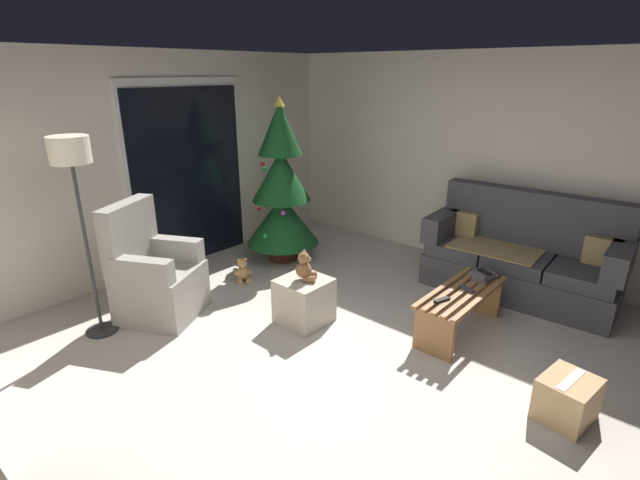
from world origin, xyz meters
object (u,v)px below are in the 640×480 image
Objects in this scene: remote_black at (442,300)px; teddy_bear_chestnut at (305,268)px; teddy_bear_honey_by_tree at (243,271)px; ottoman at (304,301)px; floor_lamp at (73,170)px; cardboard_box_taped_mid_floor at (567,399)px; remote_graphite at (467,289)px; book_stack at (483,276)px; cell_phone at (484,272)px; christmas_tree at (281,191)px; coffee_table at (461,305)px; couch at (521,258)px; armchair at (155,277)px.

remote_black is 1.25m from teddy_bear_chestnut.
ottoman is at bearing -100.17° from teddy_bear_honey_by_tree.
teddy_bear_honey_by_tree is (1.58, -0.14, -1.38)m from floor_lamp.
teddy_bear_honey_by_tree is 3.41m from cardboard_box_taped_mid_floor.
book_stack reaches higher than remote_graphite.
floor_lamp is 2.10m from teddy_bear_honey_by_tree.
christmas_tree reaches higher than cell_phone.
teddy_bear_honey_by_tree is (-0.59, 2.34, -0.16)m from coffee_table.
remote_black is 0.08× the size of christmas_tree.
christmas_tree is at bearing 118.33° from cell_phone.
remote_graphite is 1.50m from ottoman.
book_stack reaches higher than remote_black.
floor_lamp reaches higher than teddy_bear_chestnut.
teddy_bear_honey_by_tree is at bearing 125.89° from couch.
teddy_bear_chestnut reaches higher than teddy_bear_honey_by_tree.
teddy_bear_honey_by_tree is at bearing 79.83° from ottoman.
teddy_bear_chestnut is (0.01, -0.01, 0.34)m from ottoman.
coffee_table is 0.97× the size of armchair.
cardboard_box_taped_mid_floor is (-0.27, -1.11, -0.27)m from remote_black.
remote_graphite is at bearing -55.67° from ottoman.
armchair is at bearing 129.37° from book_stack.
armchair reaches higher than book_stack.
floor_lamp is at bearing -124.59° from remote_black.
book_stack is at bearing -50.63° from armchair.
couch is 1.50m from remote_black.
coffee_table is at bearing 173.08° from book_stack.
couch is at bearing -41.31° from armchair.
couch is at bearing -33.35° from teddy_bear_chestnut.
teddy_bear_chestnut is (0.85, -1.18, 0.16)m from armchair.
christmas_tree reaches higher than armchair.
cell_phone reaches higher than coffee_table.
armchair is (-1.68, 2.40, -0.03)m from remote_graphite.
cell_phone is 1.42m from cardboard_box_taped_mid_floor.
couch reaches higher than remote_graphite.
remote_graphite is 2.47m from teddy_bear_honey_by_tree.
teddy_bear_chestnut is at bearing -56.25° from ottoman.
floor_lamp reaches higher than couch.
remote_graphite is at bearing 177.37° from book_stack.
teddy_bear_honey_by_tree is (-1.77, 2.45, -0.28)m from couch.
couch is at bearing -5.38° from coffee_table.
christmas_tree reaches higher than couch.
christmas_tree is at bearing -173.51° from remote_black.
cardboard_box_taped_mid_floor is (1.06, -3.44, -0.25)m from armchair.
coffee_table is at bearing -94.40° from christmas_tree.
coffee_table reaches higher than cardboard_box_taped_mid_floor.
teddy_bear_chestnut reaches higher than cell_phone.
remote_black is 0.55× the size of teddy_bear_honey_by_tree.
remote_graphite is 0.35m from remote_black.
floor_lamp is at bearing 136.90° from ottoman.
armchair is 2.69× the size of cardboard_box_taped_mid_floor.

